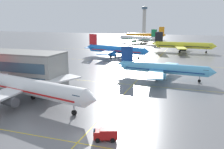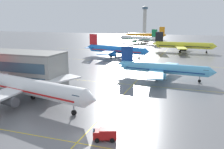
% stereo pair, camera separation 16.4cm
% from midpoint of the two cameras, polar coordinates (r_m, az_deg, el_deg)
% --- Properties ---
extents(ground_plane, '(600.00, 600.00, 0.00)m').
position_cam_midpoint_polar(ground_plane, '(44.96, -6.96, -14.46)').
color(ground_plane, slate).
extents(airliner_front_gate, '(40.71, 34.57, 12.73)m').
position_cam_midpoint_polar(airliner_front_gate, '(63.25, -19.21, -2.71)').
color(airliner_front_gate, white).
rests_on(airliner_front_gate, ground).
extents(airliner_second_row, '(34.89, 29.96, 10.84)m').
position_cam_midpoint_polar(airliner_second_row, '(86.64, 11.83, 1.40)').
color(airliner_second_row, '#5BB7E5').
rests_on(airliner_second_row, ground).
extents(airliner_third_row, '(38.84, 33.01, 12.13)m').
position_cam_midpoint_polar(airliner_third_row, '(133.93, 0.94, 5.87)').
color(airliner_third_row, blue).
rests_on(airliner_third_row, ground).
extents(airliner_far_left_stand, '(39.79, 34.40, 12.40)m').
position_cam_midpoint_polar(airliner_far_left_stand, '(161.28, 16.35, 6.59)').
color(airliner_far_left_stand, yellow).
rests_on(airliner_far_left_stand, ground).
extents(airliner_far_right_stand, '(38.30, 32.78, 12.24)m').
position_cam_midpoint_polar(airliner_far_right_stand, '(211.68, 6.28, 8.41)').
color(airliner_far_right_stand, white).
rests_on(airliner_far_right_stand, ground).
extents(airliner_distant_taxiway, '(41.28, 35.16, 12.87)m').
position_cam_midpoint_polar(airliner_distant_taxiway, '(248.64, 7.94, 9.07)').
color(airliner_distant_taxiway, orange).
rests_on(airliner_distant_taxiway, ground).
extents(taxiway_markings, '(155.94, 173.70, 0.01)m').
position_cam_midpoint_polar(taxiway_markings, '(96.91, 7.79, 0.53)').
color(taxiway_markings, yellow).
rests_on(taxiway_markings, ground).
extents(service_truck_red_van, '(4.49, 3.23, 2.10)m').
position_cam_midpoint_polar(service_truck_red_van, '(43.36, -1.56, -13.71)').
color(service_truck_red_van, red).
rests_on(service_truck_red_van, ground).
extents(control_tower, '(8.82, 8.82, 39.72)m').
position_cam_midpoint_polar(control_tower, '(378.56, 7.72, 13.18)').
color(control_tower, '#ADA89E').
rests_on(control_tower, ground).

